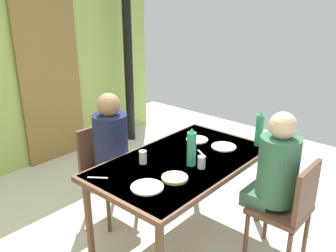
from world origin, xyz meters
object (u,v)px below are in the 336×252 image
chair_near_diner (289,208)px  chair_far_diner (104,167)px  dining_table (182,168)px  water_bottle_green_far (192,148)px  person_near_diner (276,168)px  person_far_diner (112,142)px  water_bottle_green_near (259,129)px

chair_near_diner → chair_far_diner: same height
dining_table → water_bottle_green_far: size_ratio=4.90×
dining_table → chair_far_diner: (-0.17, 0.79, -0.18)m
person_near_diner → person_far_diner: 1.38m
person_far_diner → water_bottle_green_near: size_ratio=2.46×
chair_far_diner → person_near_diner: person_near_diner is taller
dining_table → water_bottle_green_near: (0.66, -0.32, 0.22)m
chair_far_diner → water_bottle_green_far: water_bottle_green_far is taller
water_bottle_green_far → dining_table: bearing=75.5°
dining_table → person_near_diner: bearing=-65.1°
dining_table → person_near_diner: size_ratio=1.93×
chair_near_diner → person_far_diner: (-0.47, 1.44, 0.28)m
dining_table → water_bottle_green_far: 0.24m
person_far_diner → water_bottle_green_near: (0.83, -0.97, 0.12)m
chair_near_diner → water_bottle_green_far: bearing=116.1°
person_far_diner → water_bottle_green_far: (0.14, -0.76, 0.12)m
chair_far_diner → chair_near_diner: bearing=106.7°
water_bottle_green_near → water_bottle_green_far: (-0.69, 0.21, -0.00)m
chair_far_diner → water_bottle_green_near: size_ratio=2.78×
chair_near_diner → person_near_diner: bearing=90.0°
water_bottle_green_near → water_bottle_green_far: water_bottle_green_near is taller
chair_far_diner → person_near_diner: (0.47, -1.44, 0.28)m
chair_near_diner → water_bottle_green_near: 0.72m
dining_table → water_bottle_green_far: bearing=-104.5°
chair_near_diner → chair_far_diner: (-0.47, 1.57, 0.00)m
chair_near_diner → person_far_diner: 1.54m
water_bottle_green_near → water_bottle_green_far: size_ratio=1.03×
person_far_diner → chair_near_diner: bearing=108.2°
dining_table → person_near_diner: (0.30, -0.65, 0.10)m
chair_far_diner → person_far_diner: person_far_diner is taller
water_bottle_green_near → chair_near_diner: bearing=-127.2°
chair_near_diner → person_far_diner: size_ratio=1.13×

